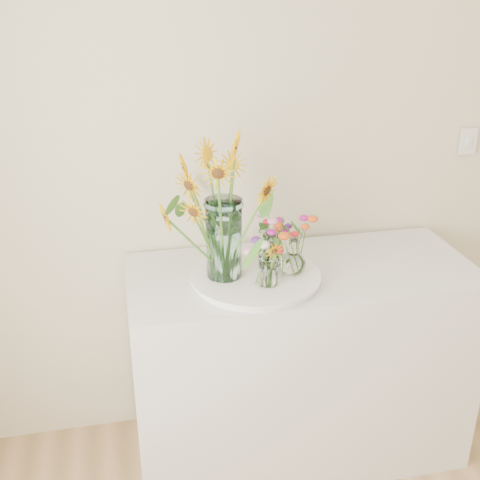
{
  "coord_description": "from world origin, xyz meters",
  "views": [
    {
      "loc": [
        -0.97,
        -0.12,
        1.99
      ],
      "look_at": [
        -0.55,
        1.86,
        1.09
      ],
      "focal_mm": 45.0,
      "sensor_mm": 36.0,
      "label": 1
    }
  ],
  "objects": [
    {
      "name": "small_vase_a",
      "position": [
        -0.46,
        1.78,
        0.99
      ],
      "size": [
        0.09,
        0.09,
        0.12
      ],
      "primitive_type": "cylinder",
      "rotation": [
        0.0,
        0.0,
        0.38
      ],
      "color": "white",
      "rests_on": "tray"
    },
    {
      "name": "mason_jar",
      "position": [
        -0.61,
        1.89,
        1.08
      ],
      "size": [
        0.16,
        0.16,
        0.31
      ],
      "primitive_type": "cylinder",
      "rotation": [
        0.0,
        0.0,
        0.2
      ],
      "color": "#AFE4EA",
      "rests_on": "tray"
    },
    {
      "name": "counter",
      "position": [
        -0.28,
        1.93,
        0.45
      ],
      "size": [
        1.4,
        0.6,
        0.9
      ],
      "primitive_type": "cube",
      "color": "white",
      "rests_on": "ground_plane"
    },
    {
      "name": "small_vase_b",
      "position": [
        -0.34,
        1.86,
        1.0
      ],
      "size": [
        0.13,
        0.13,
        0.14
      ],
      "primitive_type": null,
      "rotation": [
        0.0,
        0.0,
        -0.38
      ],
      "color": "white",
      "rests_on": "tray"
    },
    {
      "name": "tray",
      "position": [
        -0.49,
        1.88,
        0.91
      ],
      "size": [
        0.48,
        0.48,
        0.02
      ],
      "primitive_type": "cylinder",
      "color": "white",
      "rests_on": "counter"
    },
    {
      "name": "sunflower_bouquet",
      "position": [
        -0.61,
        1.89,
        1.2
      ],
      "size": [
        0.96,
        0.96,
        0.56
      ],
      "primitive_type": null,
      "rotation": [
        0.0,
        0.0,
        0.2
      ],
      "color": "#DD9F04",
      "rests_on": "tray"
    },
    {
      "name": "wildflower_posy_a",
      "position": [
        -0.46,
        1.78,
        1.03
      ],
      "size": [
        0.2,
        0.2,
        0.21
      ],
      "primitive_type": null,
      "color": "#E45313",
      "rests_on": "tray"
    },
    {
      "name": "wildflower_posy_c",
      "position": [
        -0.4,
        1.95,
        1.03
      ],
      "size": [
        0.18,
        0.18,
        0.22
      ],
      "primitive_type": null,
      "color": "#E45313",
      "rests_on": "tray"
    },
    {
      "name": "wildflower_posy_b",
      "position": [
        -0.34,
        1.86,
        1.04
      ],
      "size": [
        0.22,
        0.22,
        0.23
      ],
      "primitive_type": null,
      "color": "#E45313",
      "rests_on": "tray"
    },
    {
      "name": "small_vase_c",
      "position": [
        -0.4,
        1.95,
        0.99
      ],
      "size": [
        0.08,
        0.08,
        0.13
      ],
      "primitive_type": "cylinder",
      "rotation": [
        0.0,
        0.0,
        -0.09
      ],
      "color": "white",
      "rests_on": "tray"
    }
  ]
}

